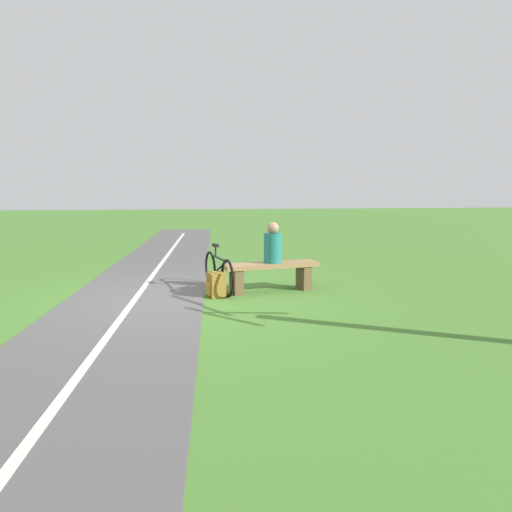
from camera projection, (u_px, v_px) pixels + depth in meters
name	position (u px, v px, depth m)	size (l,w,h in m)	color
ground_plane	(177.00, 298.00, 7.53)	(80.00, 80.00, 0.00)	#477A2D
paved_path	(45.00, 421.00, 3.47)	(2.27, 36.00, 0.02)	#565454
path_centre_line	(45.00, 420.00, 3.47)	(0.10, 32.00, 0.00)	silver
bench	(271.00, 272.00, 8.04)	(1.77, 0.71, 0.52)	#937047
person_seated	(273.00, 245.00, 7.99)	(0.37, 0.37, 0.73)	#1E6B66
bicycle	(218.00, 272.00, 8.09)	(0.42, 1.69, 0.83)	black
backpack	(216.00, 285.00, 7.62)	(0.35, 0.37, 0.42)	olive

